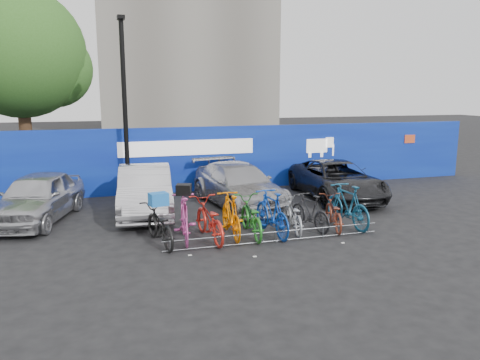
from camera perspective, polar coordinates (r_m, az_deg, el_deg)
name	(u,v)px	position (r m, az deg, el deg)	size (l,w,h in m)	color
ground	(267,236)	(12.27, 3.32, -6.78)	(100.00, 100.00, 0.00)	black
hoarding	(214,158)	(17.64, -3.20, 2.66)	(22.00, 0.18, 2.40)	navy
tree	(26,56)	(21.28, -24.67, 13.55)	(5.40, 5.20, 7.80)	#382314
lamppost	(125,104)	(16.42, -13.88, 9.00)	(0.25, 0.50, 6.11)	black
bike_rack	(275,236)	(11.69, 4.33, -6.87)	(5.60, 0.03, 0.30)	#595B60
car_0	(37,197)	(14.64, -23.47, -1.92)	(1.66, 4.14, 1.41)	#A9A9AE
car_1	(145,190)	(14.51, -11.51, -1.25)	(1.53, 4.40, 1.45)	silver
car_2	(239,185)	(15.29, -0.16, -0.59)	(1.90, 4.67, 1.36)	#9D9DA1
car_3	(337,180)	(16.59, 11.70, 0.00)	(2.16, 4.69, 1.30)	black
bike_0	(159,225)	(11.57, -9.80, -5.45)	(0.66, 1.89, 0.99)	black
bike_1	(184,218)	(11.77, -6.80, -4.60)	(0.56, 1.97, 1.19)	#C34390
bike_2	(209,220)	(11.78, -3.81, -4.85)	(0.70, 2.02, 1.06)	red
bike_3	(231,215)	(12.01, -1.12, -4.29)	(0.54, 1.92, 1.16)	orange
bike_4	(251,217)	(12.09, 1.31, -4.52)	(0.68, 1.94, 1.02)	#237923
bike_5	(272,213)	(12.16, 3.90, -4.03)	(0.56, 1.98, 1.19)	#0D3BAA
bike_6	(293,215)	(12.59, 6.46, -4.23)	(0.60, 1.72, 0.90)	#989B9F
bike_7	(310,212)	(12.77, 8.50, -3.85)	(0.47, 1.66, 1.00)	black
bike_8	(333,213)	(12.96, 11.29, -3.94)	(0.60, 1.72, 0.90)	maroon
bike_9	(348,206)	(13.20, 12.97, -3.05)	(0.57, 2.01, 1.21)	navy
cargo_crate	(158,199)	(11.41, -9.91, -2.32)	(0.43, 0.33, 0.31)	blue
cargo_topcase	(184,189)	(11.60, -6.88, -1.15)	(0.35, 0.32, 0.26)	black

